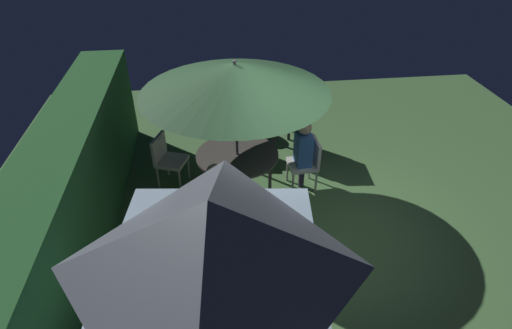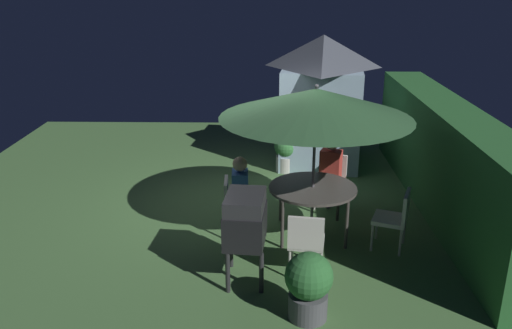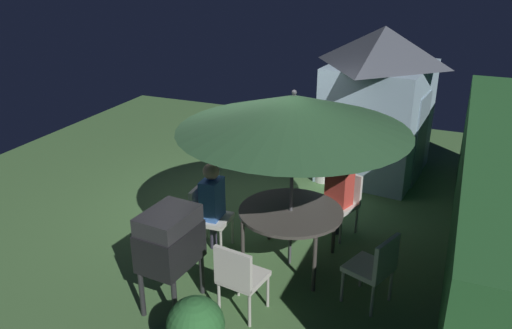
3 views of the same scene
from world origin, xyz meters
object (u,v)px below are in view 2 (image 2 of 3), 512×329
at_px(bbq_grill, 245,220).
at_px(potted_plant_by_grill, 286,152).
at_px(patio_umbrella, 316,103).
at_px(chair_near_shed, 331,177).
at_px(patio_table, 313,190).
at_px(person_in_blue, 240,187).
at_px(garden_shed, 322,99).
at_px(chair_toward_hedge, 306,240).
at_px(potted_plant_by_shed, 309,284).
at_px(chair_far_side, 235,203).
at_px(person_in_red, 331,164).
at_px(chair_toward_house, 396,216).

relative_size(bbq_grill, potted_plant_by_grill, 1.57).
xyz_separation_m(patio_umbrella, chair_near_shed, (-1.07, 0.41, -1.54)).
bearing_deg(patio_table, person_in_blue, -87.50).
height_order(garden_shed, chair_near_shed, garden_shed).
distance_m(bbq_grill, chair_toward_hedge, 0.86).
bearing_deg(patio_umbrella, potted_plant_by_shed, -5.63).
relative_size(garden_shed, potted_plant_by_shed, 3.21).
bearing_deg(chair_far_side, garden_shed, 155.26).
height_order(patio_table, potted_plant_by_shed, potted_plant_by_shed).
bearing_deg(chair_near_shed, bbq_grill, -29.94).
distance_m(potted_plant_by_grill, person_in_red, 1.94).
xyz_separation_m(garden_shed, chair_toward_hedge, (4.67, -0.62, -0.83)).
bearing_deg(potted_plant_by_grill, person_in_red, 21.06).
bearing_deg(patio_table, potted_plant_by_shed, -5.63).
height_order(chair_toward_house, person_in_blue, person_in_blue).
bearing_deg(person_in_blue, bbq_grill, 5.68).
distance_m(garden_shed, chair_toward_house, 4.06).
distance_m(patio_table, patio_umbrella, 1.34).
xyz_separation_m(chair_toward_hedge, chair_toward_house, (-0.76, 1.34, 0.00)).
distance_m(patio_table, chair_toward_house, 1.26).
xyz_separation_m(bbq_grill, chair_near_shed, (-2.39, 1.38, -0.33)).
bearing_deg(garden_shed, chair_near_shed, -0.77).
height_order(patio_table, chair_toward_hedge, chair_toward_hedge).
distance_m(bbq_grill, person_in_red, 2.67).
bearing_deg(person_in_blue, chair_near_shed, 126.67).
xyz_separation_m(bbq_grill, potted_plant_by_shed, (0.81, 0.75, -0.41)).
height_order(chair_far_side, chair_toward_hedge, same).
bearing_deg(bbq_grill, potted_plant_by_grill, 170.81).
height_order(chair_toward_hedge, chair_toward_house, same).
bearing_deg(potted_plant_by_shed, person_in_red, 169.27).
xyz_separation_m(garden_shed, patio_umbrella, (3.46, -0.44, 0.70)).
distance_m(patio_umbrella, chair_toward_hedge, 1.96).
xyz_separation_m(patio_table, chair_toward_hedge, (1.21, -0.18, -0.20)).
xyz_separation_m(potted_plant_by_shed, person_in_blue, (-2.08, -0.88, 0.34)).
distance_m(potted_plant_by_grill, person_in_blue, 2.95).
height_order(patio_umbrella, potted_plant_by_shed, patio_umbrella).
bearing_deg(patio_umbrella, person_in_red, 158.96).
xyz_separation_m(garden_shed, person_in_blue, (3.51, -1.53, -0.57)).
bearing_deg(chair_toward_hedge, garden_shed, 172.44).
xyz_separation_m(garden_shed, potted_plant_by_shed, (5.59, -0.65, -0.91)).
bearing_deg(person_in_blue, patio_umbrella, 92.50).
xyz_separation_m(chair_near_shed, person_in_red, (0.08, -0.03, 0.26)).
relative_size(patio_umbrella, chair_toward_house, 3.10).
bearing_deg(person_in_red, potted_plant_by_grill, -158.94).
distance_m(garden_shed, patio_umbrella, 3.56).
relative_size(garden_shed, patio_umbrella, 0.95).
relative_size(garden_shed, person_in_blue, 2.11).
bearing_deg(person_in_red, patio_table, -21.04).
bearing_deg(chair_near_shed, chair_toward_hedge, -14.48).
bearing_deg(person_in_blue, garden_shed, 156.39).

